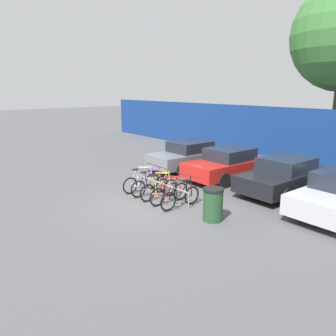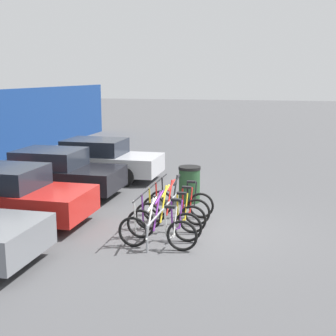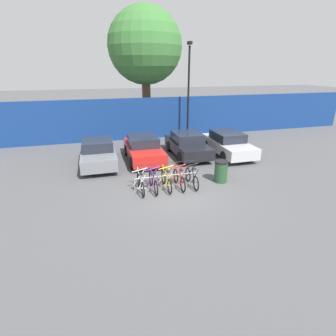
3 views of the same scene
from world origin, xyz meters
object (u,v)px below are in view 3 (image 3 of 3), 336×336
tree_behind_hoarding (145,47)px  car_black (187,144)px  bicycle_white (141,183)px  trash_bin (221,171)px  bicycle_black (192,178)px  car_red (143,148)px  car_grey (98,152)px  bicycle_red (179,179)px  lamp_post (189,88)px  bike_rack (166,177)px  bicycle_yellow (166,181)px  bicycle_purple (153,182)px  car_silver (228,143)px

tree_behind_hoarding → car_black: bearing=-79.8°
bicycle_white → trash_bin: (3.81, 0.06, 0.14)m
bicycle_black → car_red: size_ratio=0.41×
car_grey → car_red: bearing=1.9°
bicycle_red → car_grey: (-3.40, 3.99, 0.31)m
bicycle_black → lamp_post: (2.58, 7.97, 3.32)m
bicycle_red → car_black: 4.60m
bicycle_black → lamp_post: lamp_post is taller
bike_rack → car_black: 4.73m
car_grey → tree_behind_hoarding: bearing=59.0°
lamp_post → trash_bin: (-1.12, -7.92, -3.17)m
bicycle_yellow → bicycle_red: bearing=-1.3°
tree_behind_hoarding → bicycle_yellow: bearing=-96.7°
bike_rack → bicycle_red: bicycle_red is taller
bicycle_purple → bicycle_yellow: same height
car_silver → trash_bin: size_ratio=4.20×
bicycle_white → bicycle_black: bearing=-1.0°
trash_bin → bicycle_black: bearing=-177.7°
car_silver → trash_bin: 4.32m
bicycle_yellow → bicycle_white: bearing=178.7°
tree_behind_hoarding → car_red: bearing=-103.0°
bicycle_black → trash_bin: bicycle_black is taller
car_grey → bicycle_red: bearing=-49.6°
bicycle_black → bicycle_yellow: bearing=177.2°
trash_bin → bicycle_yellow: bearing=-178.8°
bicycle_red → lamp_post: 9.20m
bicycle_red → car_red: car_red is taller
trash_bin → tree_behind_hoarding: size_ratio=0.11×
car_black → bicycle_purple: bearing=-125.9°
car_grey → trash_bin: (5.46, -3.93, -0.17)m
car_black → bike_rack: bearing=-121.0°
bicycle_purple → car_black: (3.04, 4.20, 0.31)m
bicycle_red → bicycle_black: bearing=-0.0°
lamp_post → tree_behind_hoarding: (-2.50, 2.80, 2.78)m
car_silver → tree_behind_hoarding: (-3.63, 7.03, 5.78)m
bicycle_black → bicycle_purple: bearing=177.2°
bicycle_red → bicycle_yellow: bearing=180.0°
bicycle_yellow → bicycle_black: 1.19m
bicycle_purple → trash_bin: bicycle_purple is taller
bicycle_black → car_grey: size_ratio=0.41×
bicycle_purple → bicycle_red: size_ratio=1.00×
bicycle_white → bicycle_purple: same height
bicycle_red → car_grey: bearing=130.4°
bicycle_white → lamp_post: size_ratio=0.26×
car_red → car_black: 2.73m
car_red → lamp_post: bearing=43.9°
bicycle_yellow → tree_behind_hoarding: bearing=82.0°
car_black → trash_bin: (0.20, -4.14, -0.17)m
bicycle_yellow → bicycle_black: bearing=-1.3°
bicycle_white → bicycle_yellow: 1.15m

